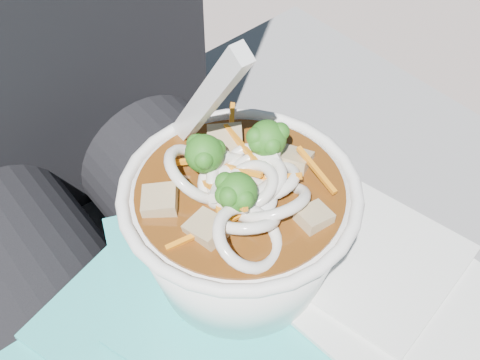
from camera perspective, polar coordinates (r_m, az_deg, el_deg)
lap at (r=0.58m, az=-3.14°, el=-14.16°), size 0.31×0.48×0.15m
person_body at (r=0.61m, az=-8.25°, el=-7.09°), size 0.34×0.94×1.02m
plastic_bag at (r=0.49m, az=-2.24°, el=-13.70°), size 0.31×0.31×0.02m
napkins at (r=0.51m, az=12.47°, el=-8.62°), size 0.16×0.19×0.01m
udon_bowl at (r=0.47m, az=-0.02°, el=-3.59°), size 0.18×0.18×0.20m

